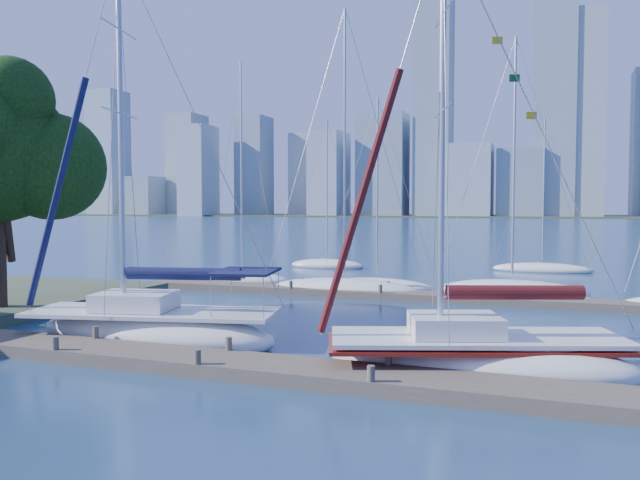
% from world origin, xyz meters
% --- Properties ---
extents(ground, '(700.00, 700.00, 0.00)m').
position_xyz_m(ground, '(0.00, 0.00, 0.00)').
color(ground, navy).
rests_on(ground, ground).
extents(near_dock, '(26.00, 2.00, 0.40)m').
position_xyz_m(near_dock, '(0.00, 0.00, 0.20)').
color(near_dock, '#4A4036').
rests_on(near_dock, ground).
extents(far_dock, '(30.00, 1.80, 0.36)m').
position_xyz_m(far_dock, '(2.00, 16.00, 0.18)').
color(far_dock, '#4A4036').
rests_on(far_dock, ground).
extents(far_shore, '(800.00, 100.00, 1.50)m').
position_xyz_m(far_shore, '(0.00, 320.00, 0.00)').
color(far_shore, '#38472D').
rests_on(far_shore, ground).
extents(sailboat_navy, '(9.89, 5.08, 14.42)m').
position_xyz_m(sailboat_navy, '(-4.01, 2.71, 1.05)').
color(sailboat_navy, silver).
rests_on(sailboat_navy, ground).
extents(sailboat_maroon, '(9.46, 5.77, 13.38)m').
position_xyz_m(sailboat_maroon, '(7.18, 2.48, 0.99)').
color(sailboat_maroon, silver).
rests_on(sailboat_maroon, ground).
extents(bg_boat_0, '(6.72, 4.35, 14.13)m').
position_xyz_m(bg_boat_0, '(-8.97, 19.06, 0.29)').
color(bg_boat_0, silver).
rests_on(bg_boat_0, ground).
extents(bg_boat_1, '(8.75, 5.50, 15.94)m').
position_xyz_m(bg_boat_1, '(-1.48, 16.81, 0.31)').
color(bg_boat_1, silver).
rests_on(bg_boat_1, ground).
extents(bg_boat_2, '(6.67, 2.48, 11.30)m').
position_xyz_m(bg_boat_2, '(-0.15, 18.79, 0.24)').
color(bg_boat_2, silver).
rests_on(bg_boat_2, ground).
extents(bg_boat_3, '(7.92, 2.72, 14.18)m').
position_xyz_m(bg_boat_3, '(7.27, 19.19, 0.30)').
color(bg_boat_3, silver).
rests_on(bg_boat_3, ground).
extents(bg_boat_6, '(6.29, 3.26, 11.89)m').
position_xyz_m(bg_boat_6, '(-7.33, 30.35, 0.25)').
color(bg_boat_6, silver).
rests_on(bg_boat_6, ground).
extents(bg_boat_7, '(7.34, 3.64, 11.55)m').
position_xyz_m(bg_boat_7, '(8.65, 32.92, 0.23)').
color(bg_boat_7, silver).
rests_on(bg_boat_7, ground).
extents(skyline, '(503.31, 51.31, 122.11)m').
position_xyz_m(skyline, '(19.20, 290.17, 35.50)').
color(skyline, '#7D8CA2').
rests_on(skyline, ground).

